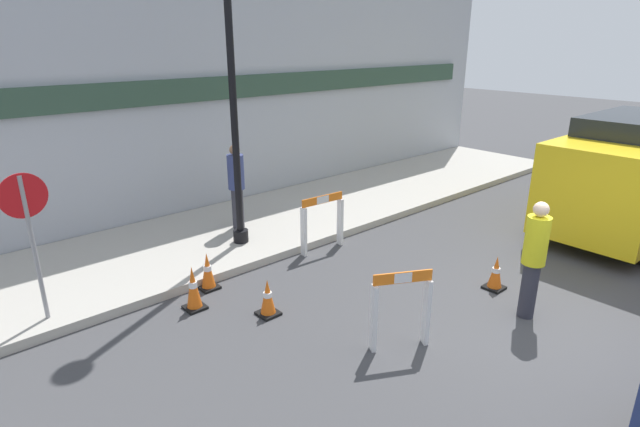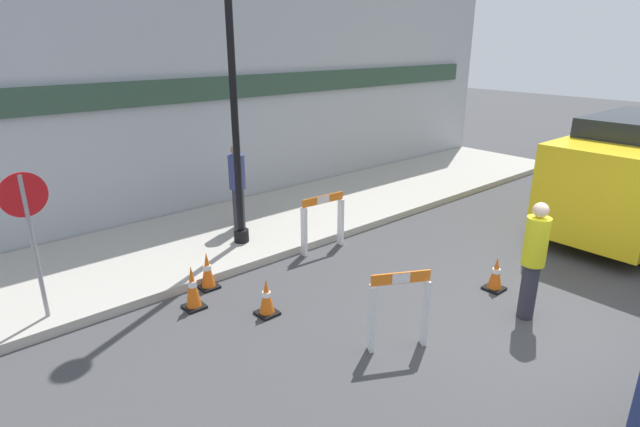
% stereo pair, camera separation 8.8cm
% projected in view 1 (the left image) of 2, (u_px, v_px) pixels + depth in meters
% --- Properties ---
extents(ground_plane, '(60.00, 60.00, 0.00)m').
position_uv_depth(ground_plane, '(567.00, 330.00, 6.97)').
color(ground_plane, '#424244').
extents(sidewalk_slab, '(18.00, 3.28, 0.15)m').
position_uv_depth(sidewalk_slab, '(293.00, 215.00, 11.29)').
color(sidewalk_slab, '#ADA89E').
rests_on(sidewalk_slab, ground_plane).
extents(storefront_facade, '(18.00, 0.22, 5.50)m').
position_uv_depth(storefront_facade, '(245.00, 88.00, 11.61)').
color(storefront_facade, '#A3A8B2').
rests_on(storefront_facade, ground_plane).
extents(streetlamp_post, '(0.44, 0.44, 6.46)m').
position_uv_depth(streetlamp_post, '(228.00, 14.00, 8.24)').
color(streetlamp_post, black).
rests_on(streetlamp_post, sidewalk_slab).
extents(stop_sign, '(0.60, 0.06, 2.09)m').
position_uv_depth(stop_sign, '(29.00, 224.00, 6.53)').
color(stop_sign, gray).
rests_on(stop_sign, sidewalk_slab).
extents(barricade_0, '(0.94, 0.20, 1.09)m').
position_uv_depth(barricade_0, '(322.00, 221.00, 9.41)').
color(barricade_0, white).
rests_on(barricade_0, ground_plane).
extents(barricade_1, '(0.75, 0.50, 1.09)m').
position_uv_depth(barricade_1, '(401.00, 308.00, 6.40)').
color(barricade_1, white).
rests_on(barricade_1, ground_plane).
extents(traffic_cone_0, '(0.30, 0.30, 0.70)m').
position_uv_depth(traffic_cone_0, '(193.00, 288.00, 7.41)').
color(traffic_cone_0, black).
rests_on(traffic_cone_0, ground_plane).
extents(traffic_cone_1, '(0.30, 0.30, 0.57)m').
position_uv_depth(traffic_cone_1, '(268.00, 298.00, 7.26)').
color(traffic_cone_1, black).
rests_on(traffic_cone_1, ground_plane).
extents(traffic_cone_2, '(0.30, 0.30, 0.63)m').
position_uv_depth(traffic_cone_2, '(208.00, 272.00, 8.02)').
color(traffic_cone_2, black).
rests_on(traffic_cone_2, ground_plane).
extents(traffic_cone_3, '(0.30, 0.30, 0.57)m').
position_uv_depth(traffic_cone_3, '(496.00, 273.00, 8.02)').
color(traffic_cone_3, black).
rests_on(traffic_cone_3, ground_plane).
extents(person_worker, '(0.42, 0.42, 1.76)m').
position_uv_depth(person_worker, '(534.00, 256.00, 7.01)').
color(person_worker, '#33333D').
rests_on(person_worker, ground_plane).
extents(person_pedestrian, '(0.36, 0.36, 1.73)m').
position_uv_depth(person_pedestrian, '(236.00, 184.00, 10.01)').
color(person_pedestrian, '#33333D').
rests_on(person_pedestrian, sidewalk_slab).
extents(work_van, '(5.00, 2.13, 2.41)m').
position_uv_depth(work_van, '(636.00, 170.00, 10.19)').
color(work_van, yellow).
rests_on(work_van, ground_plane).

